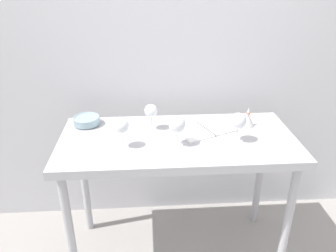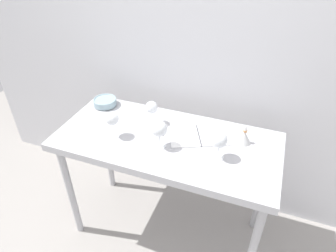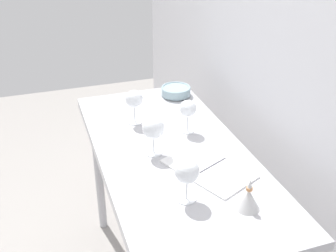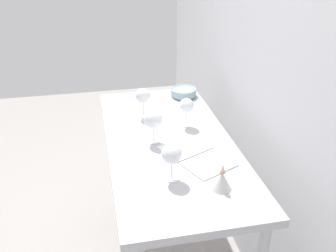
% 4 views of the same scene
% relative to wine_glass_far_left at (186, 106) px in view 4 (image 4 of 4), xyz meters
% --- Properties ---
extents(back_wall, '(3.80, 0.04, 2.60)m').
position_rel_wine_glass_far_left_xyz_m(back_wall, '(0.15, 0.37, 0.28)').
color(back_wall, silver).
rests_on(back_wall, ground_plane).
extents(steel_counter, '(1.40, 0.65, 0.90)m').
position_rel_wine_glass_far_left_xyz_m(steel_counter, '(0.15, -0.13, -0.22)').
color(steel_counter, '#B3B3B8').
rests_on(steel_counter, ground_plane).
extents(wine_glass_far_left, '(0.08, 0.08, 0.16)m').
position_rel_wine_glass_far_left_xyz_m(wine_glass_far_left, '(0.00, 0.00, 0.00)').
color(wine_glass_far_left, white).
rests_on(wine_glass_far_left, steel_counter).
extents(wine_glass_near_center, '(0.10, 0.10, 0.18)m').
position_rel_wine_glass_far_left_xyz_m(wine_glass_near_center, '(0.14, -0.21, 0.01)').
color(wine_glass_near_center, white).
rests_on(wine_glass_near_center, steel_counter).
extents(wine_glass_near_right, '(0.09, 0.09, 0.17)m').
position_rel_wine_glass_far_left_xyz_m(wine_glass_near_right, '(0.49, -0.19, 0.00)').
color(wine_glass_near_right, white).
rests_on(wine_glass_near_right, steel_counter).
extents(wine_glass_near_left, '(0.09, 0.09, 0.17)m').
position_rel_wine_glass_far_left_xyz_m(wine_glass_near_left, '(-0.17, -0.22, 0.01)').
color(wine_glass_near_left, white).
rests_on(wine_glass_near_left, steel_counter).
extents(open_notebook, '(0.42, 0.35, 0.01)m').
position_rel_wine_glass_far_left_xyz_m(open_notebook, '(0.34, -0.03, -0.11)').
color(open_notebook, white).
rests_on(open_notebook, steel_counter).
extents(tasting_sheet_lower, '(0.22, 0.26, 0.00)m').
position_rel_wine_glass_far_left_xyz_m(tasting_sheet_lower, '(-0.24, -0.07, -0.12)').
color(tasting_sheet_lower, white).
rests_on(tasting_sheet_lower, steel_counter).
extents(tasting_bowl, '(0.17, 0.17, 0.06)m').
position_rel_wine_glass_far_left_xyz_m(tasting_bowl, '(-0.41, 0.09, -0.09)').
color(tasting_bowl, '#4C4C4C').
rests_on(tasting_bowl, steel_counter).
extents(decanter_funnel, '(0.09, 0.09, 0.13)m').
position_rel_wine_glass_far_left_xyz_m(decanter_funnel, '(0.61, 0.00, -0.08)').
color(decanter_funnel, silver).
rests_on(decanter_funnel, steel_counter).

